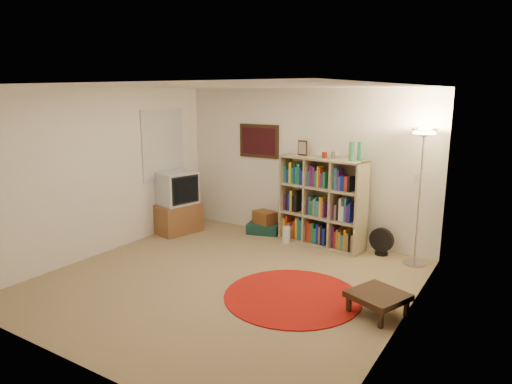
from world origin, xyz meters
TOP-DOWN VIEW (x-y plane):
  - room at (-0.05, 0.05)m, footprint 4.54×4.54m
  - bookshelf at (0.44, 2.03)m, footprint 1.47×0.61m
  - floor_lamp at (1.97, 1.93)m, footprint 0.46×0.46m
  - floor_fan at (1.44, 2.06)m, footprint 0.38×0.22m
  - tv_stand at (-1.97, 1.32)m, footprint 0.68×0.85m
  - suitcase at (-0.65, 2.06)m, footprint 0.62×0.49m
  - wicker_basket at (-0.64, 2.09)m, footprint 0.44×0.37m
  - duffel_bag at (0.03, 2.21)m, footprint 0.35×0.30m
  - paper_towel at (-0.06, 1.81)m, footprint 0.13×0.13m
  - red_rug at (0.97, 0.04)m, footprint 1.67×1.67m
  - side_table at (1.98, 0.15)m, footprint 0.72×0.72m

SIDE VIEW (x-z plane):
  - red_rug at x=0.97m, z-range 0.00..0.01m
  - suitcase at x=-0.65m, z-range 0.00..0.18m
  - duffel_bag at x=0.03m, z-range 0.00..0.22m
  - paper_towel at x=-0.06m, z-range 0.00..0.27m
  - side_table at x=1.98m, z-range 0.09..0.34m
  - floor_fan at x=1.44m, z-range 0.00..0.43m
  - wicker_basket at x=-0.64m, z-range 0.18..0.39m
  - tv_stand at x=-1.97m, z-range -0.02..1.07m
  - bookshelf at x=0.44m, z-range -0.17..1.55m
  - room at x=-0.05m, z-range -0.01..2.53m
  - floor_lamp at x=1.97m, z-range 0.65..2.60m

